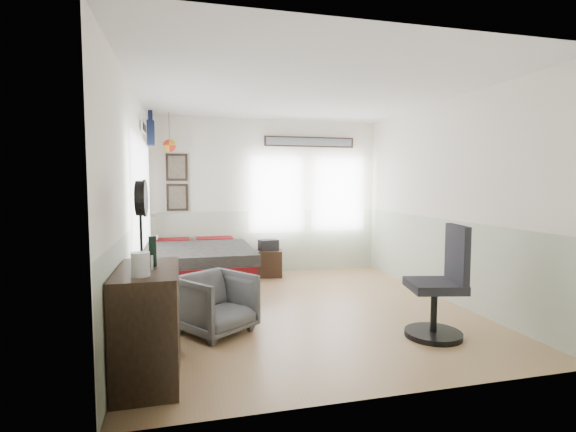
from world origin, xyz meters
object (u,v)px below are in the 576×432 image
nightstand (269,263)px  armchair (216,303)px  task_chair (441,292)px  dresser (149,323)px  bed (195,269)px

nightstand → armchair: bearing=-103.3°
task_chair → dresser: bearing=-163.2°
task_chair → bed: bearing=147.4°
armchair → dresser: bearing=-160.7°
armchair → nightstand: (1.07, 2.50, -0.09)m
armchair → nightstand: armchair is taller
nightstand → task_chair: bearing=-60.0°
dresser → nightstand: size_ratio=2.24×
dresser → nightstand: 3.78m
nightstand → bed: bearing=-138.9°
task_chair → nightstand: bearing=122.9°
bed → nightstand: bearing=30.6°
dresser → task_chair: task_chair is taller
task_chair → armchair: bearing=175.8°
bed → dresser: size_ratio=2.15×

